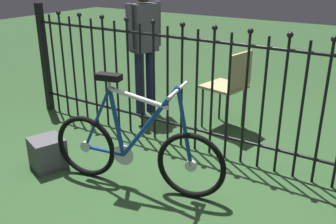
{
  "coord_description": "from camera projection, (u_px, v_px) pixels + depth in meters",
  "views": [
    {
      "loc": [
        1.55,
        -2.32,
        1.73
      ],
      "look_at": [
        -0.07,
        0.2,
        0.55
      ],
      "focal_mm": 40.54,
      "sensor_mm": 36.0,
      "label": 1
    }
  ],
  "objects": [
    {
      "name": "chair_tan",
      "position": [
        230.0,
        82.0,
        4.06
      ],
      "size": [
        0.48,
        0.47,
        0.88
      ],
      "color": "black",
      "rests_on": "ground"
    },
    {
      "name": "bicycle",
      "position": [
        135.0,
        149.0,
        3.05
      ],
      "size": [
        1.47,
        0.45,
        0.94
      ],
      "color": "black",
      "rests_on": "ground"
    },
    {
      "name": "iron_fence",
      "position": [
        195.0,
        86.0,
        3.55
      ],
      "size": [
        4.4,
        0.07,
        1.3
      ],
      "color": "black",
      "rests_on": "ground"
    },
    {
      "name": "display_crate",
      "position": [
        48.0,
        153.0,
        3.41
      ],
      "size": [
        0.36,
        0.36,
        0.28
      ],
      "primitive_type": "cube",
      "rotation": [
        0.0,
        0.0,
        -0.36
      ],
      "color": "#4C4C51",
      "rests_on": "ground"
    },
    {
      "name": "ground_plane",
      "position": [
        162.0,
        181.0,
        3.22
      ],
      "size": [
        20.0,
        20.0,
        0.0
      ],
      "primitive_type": "plane",
      "color": "#2A4926"
    },
    {
      "name": "person_visitor",
      "position": [
        144.0,
        40.0,
        4.39
      ],
      "size": [
        0.26,
        0.46,
        1.53
      ],
      "color": "#191E3F",
      "rests_on": "ground"
    }
  ]
}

